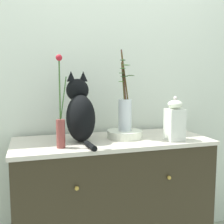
% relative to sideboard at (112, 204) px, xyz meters
% --- Properties ---
extents(wall_back, '(4.40, 0.08, 2.60)m').
position_rel_sideboard_xyz_m(wall_back, '(0.00, 0.33, 0.85)').
color(wall_back, silver).
rests_on(wall_back, ground_plane).
extents(sideboard, '(1.28, 0.54, 0.91)m').
position_rel_sideboard_xyz_m(sideboard, '(0.00, 0.00, 0.00)').
color(sideboard, '#2F2819').
rests_on(sideboard, ground_plane).
extents(cat_sitting, '(0.20, 0.41, 0.44)m').
position_rel_sideboard_xyz_m(cat_sitting, '(-0.21, 0.01, 0.64)').
color(cat_sitting, black).
rests_on(cat_sitting, sideboard).
extents(vase_slim_green, '(0.07, 0.05, 0.53)m').
position_rel_sideboard_xyz_m(vase_slim_green, '(-0.35, -0.13, 0.59)').
color(vase_slim_green, brown).
rests_on(vase_slim_green, sideboard).
extents(bowl_porcelain, '(0.24, 0.24, 0.05)m').
position_rel_sideboard_xyz_m(bowl_porcelain, '(0.09, 0.01, 0.48)').
color(bowl_porcelain, silver).
rests_on(bowl_porcelain, sideboard).
extents(vase_glass_clear, '(0.11, 0.15, 0.53)m').
position_rel_sideboard_xyz_m(vase_glass_clear, '(0.09, 0.01, 0.64)').
color(vase_glass_clear, silver).
rests_on(vase_glass_clear, bowl_porcelain).
extents(jar_lidded_porcelain, '(0.11, 0.11, 0.29)m').
position_rel_sideboard_xyz_m(jar_lidded_porcelain, '(0.37, -0.15, 0.58)').
color(jar_lidded_porcelain, white).
rests_on(jar_lidded_porcelain, sideboard).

